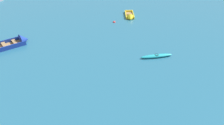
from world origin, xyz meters
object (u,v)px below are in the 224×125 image
Objects in this scene: rowboat_deep_blue_cluster_outer at (17,42)px; kayak_turquoise_distant_center at (156,56)px; rowboat_yellow_far_back at (130,17)px; mooring_buoy_between_boats_left at (114,22)px.

rowboat_deep_blue_cluster_outer reaches higher than kayak_turquoise_distant_center.
kayak_turquoise_distant_center is (2.85, -9.33, 0.01)m from rowboat_yellow_far_back.
kayak_turquoise_distant_center is 9.16m from mooring_buoy_between_boats_left.
rowboat_yellow_far_back reaches higher than mooring_buoy_between_boats_left.
rowboat_yellow_far_back is 9.76m from kayak_turquoise_distant_center.
rowboat_deep_blue_cluster_outer is 1.30× the size of kayak_turquoise_distant_center.
mooring_buoy_between_boats_left is (9.62, 6.53, -0.21)m from rowboat_deep_blue_cluster_outer.
kayak_turquoise_distant_center is at bearing -73.03° from rowboat_yellow_far_back.
rowboat_deep_blue_cluster_outer is at bearing -145.84° from mooring_buoy_between_boats_left.
rowboat_deep_blue_cluster_outer reaches higher than rowboat_yellow_far_back.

